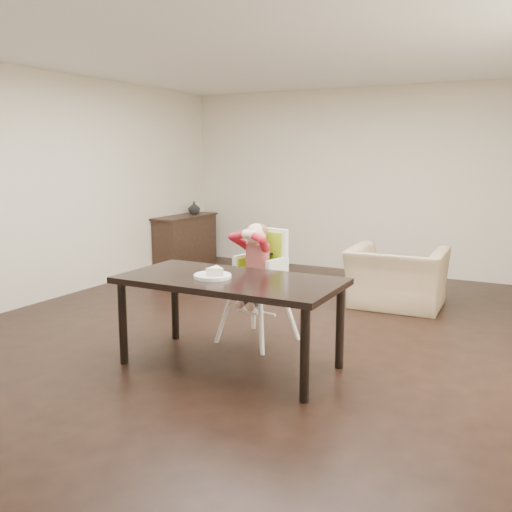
% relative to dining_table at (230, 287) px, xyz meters
% --- Properties ---
extents(ground, '(7.00, 7.00, 0.00)m').
position_rel_dining_table_xyz_m(ground, '(-0.06, 0.85, -0.67)').
color(ground, black).
rests_on(ground, ground).
extents(room_walls, '(6.02, 7.02, 2.71)m').
position_rel_dining_table_xyz_m(room_walls, '(-0.06, 0.85, 1.18)').
color(room_walls, beige).
rests_on(room_walls, ground).
extents(dining_table, '(1.80, 0.90, 0.75)m').
position_rel_dining_table_xyz_m(dining_table, '(0.00, 0.00, 0.00)').
color(dining_table, black).
rests_on(dining_table, ground).
extents(high_chair, '(0.55, 0.55, 1.12)m').
position_rel_dining_table_xyz_m(high_chair, '(-0.09, 0.69, 0.12)').
color(high_chair, white).
rests_on(high_chair, ground).
extents(plate, '(0.31, 0.31, 0.09)m').
position_rel_dining_table_xyz_m(plate, '(-0.11, -0.07, 0.11)').
color(plate, white).
rests_on(plate, dining_table).
extents(armchair, '(1.07, 0.72, 0.92)m').
position_rel_dining_table_xyz_m(armchair, '(0.76, 2.50, -0.21)').
color(armchair, tan).
rests_on(armchair, ground).
extents(sideboard, '(0.44, 1.26, 0.79)m').
position_rel_dining_table_xyz_m(sideboard, '(-2.84, 3.48, -0.27)').
color(sideboard, black).
rests_on(sideboard, ground).
extents(vase, '(0.21, 0.22, 0.19)m').
position_rel_dining_table_xyz_m(vase, '(-2.84, 3.74, 0.22)').
color(vase, '#99999E').
rests_on(vase, sideboard).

